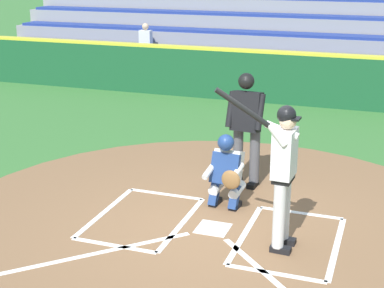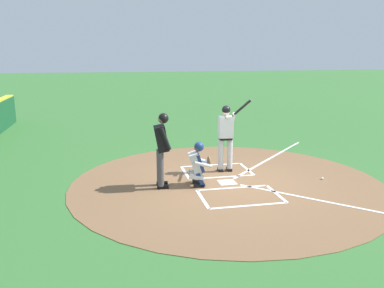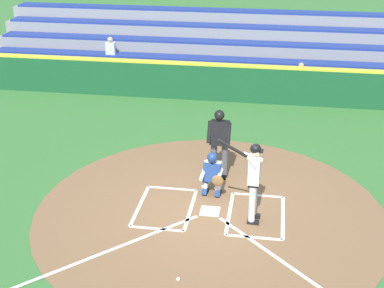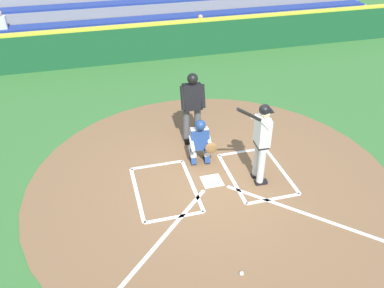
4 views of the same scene
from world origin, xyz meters
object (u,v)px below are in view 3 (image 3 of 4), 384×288
(catcher, at_px, (213,173))
(plate_umpire, at_px, (219,139))
(baseball, at_px, (178,279))
(batter, at_px, (254,177))

(catcher, xyz_separation_m, plate_umpire, (-0.05, -0.91, 0.49))
(catcher, height_order, plate_umpire, plate_umpire)
(plate_umpire, height_order, baseball, plate_umpire)
(catcher, xyz_separation_m, baseball, (0.24, 3.30, -0.55))
(batter, xyz_separation_m, catcher, (1.00, -1.01, -0.51))
(batter, xyz_separation_m, baseball, (1.24, 2.29, -1.06))
(catcher, bearing_deg, batter, 134.67)
(catcher, relative_size, baseball, 15.27)
(catcher, distance_m, baseball, 3.36)
(batter, distance_m, baseball, 2.81)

